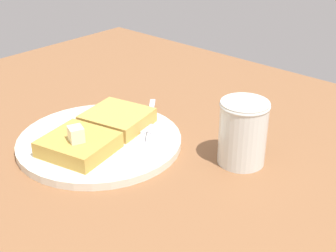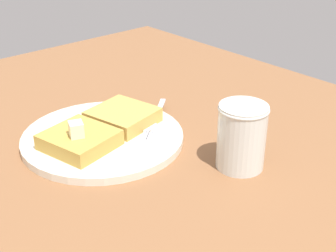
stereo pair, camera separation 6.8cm
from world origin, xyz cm
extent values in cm
cube|color=brown|center=(0.00, 0.00, 1.44)|extent=(108.46, 108.46, 2.89)
cylinder|color=silver|center=(5.49, 5.56, 3.48)|extent=(25.13, 25.13, 1.19)
torus|color=gray|center=(5.49, 5.56, 3.67)|extent=(25.13, 25.13, 0.80)
cube|color=gold|center=(0.76, 4.51, 5.25)|extent=(10.89, 11.22, 2.34)
cube|color=gold|center=(10.22, 6.61, 5.25)|extent=(10.89, 11.22, 2.34)
cube|color=#F9F1C5|center=(0.34, 3.81, 7.51)|extent=(2.62, 2.74, 2.17)
cube|color=silver|center=(17.23, 5.89, 4.25)|extent=(8.26, 7.09, 0.36)
cube|color=silver|center=(12.31, 1.80, 4.25)|extent=(3.56, 3.48, 0.36)
cube|color=silver|center=(10.53, -0.76, 4.25)|extent=(2.66, 2.29, 0.36)
cube|color=silver|center=(10.18, -0.33, 4.25)|extent=(2.66, 2.29, 0.36)
cube|color=silver|center=(9.83, 0.09, 4.25)|extent=(2.66, 2.29, 0.36)
cube|color=silver|center=(9.48, 0.51, 4.25)|extent=(2.66, 2.29, 0.36)
cylinder|color=#391409|center=(15.90, -13.43, 5.95)|extent=(6.25, 6.25, 6.12)
cylinder|color=silver|center=(15.90, -13.43, 7.60)|extent=(6.79, 6.79, 9.43)
torus|color=silver|center=(15.90, -13.43, 11.86)|extent=(7.02, 7.02, 0.50)
camera|label=1|loc=(-34.35, -44.53, 38.27)|focal=50.00mm
camera|label=2|loc=(-29.52, -49.32, 38.27)|focal=50.00mm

